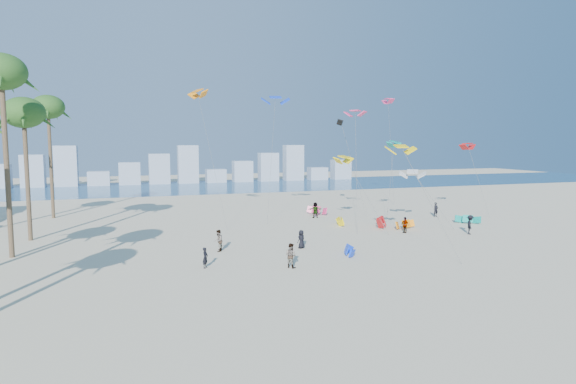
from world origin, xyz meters
name	(u,v)px	position (x,y,z in m)	size (l,w,h in m)	color
ground	(323,291)	(0.00, 0.00, 0.00)	(220.00, 220.00, 0.00)	beige
ocean	(187,187)	(0.00, 72.00, 0.01)	(220.00, 220.00, 0.00)	navy
kitesurfer_near	(205,258)	(-6.09, 7.85, 0.76)	(0.56, 0.36, 1.52)	black
kitesurfer_mid	(291,255)	(-0.11, 5.98, 0.91)	(0.88, 0.69, 1.82)	gray
kitesurfers_far	(359,222)	(11.37, 17.85, 0.92)	(29.63, 16.15, 1.93)	black
grounded_kites	(377,222)	(14.63, 19.83, 0.46)	(21.64, 24.38, 1.02)	#0D3AED
flying_kites	(352,124)	(13.63, 24.35, 11.22)	(36.17, 37.88, 16.21)	yellow
distant_skyline	(176,169)	(-1.19, 82.00, 3.09)	(85.00, 3.00, 8.40)	#9EADBF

